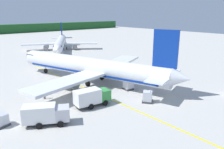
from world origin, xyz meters
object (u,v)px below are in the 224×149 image
at_px(airliner_foreground, 91,67).
at_px(cargo_container_far, 1,120).
at_px(cargo_container_near, 148,97).
at_px(crew_loader_left, 44,93).
at_px(crew_marshaller, 126,78).
at_px(cargo_container_mid, 128,85).
at_px(service_truck_baggage, 92,97).
at_px(airliner_mid_apron, 60,43).
at_px(service_truck_fuel, 46,114).

xyz_separation_m(airliner_foreground, cargo_container_far, (-20.39, -7.74, -2.53)).
xyz_separation_m(cargo_container_near, crew_loader_left, (-12.58, 12.70, 0.09)).
height_order(cargo_container_near, crew_loader_left, cargo_container_near).
relative_size(cargo_container_near, crew_marshaller, 1.42).
bearing_deg(crew_marshaller, airliner_foreground, 138.86).
height_order(airliner_foreground, cargo_container_near, airliner_foreground).
relative_size(airliner_foreground, crew_marshaller, 24.44).
bearing_deg(airliner_foreground, cargo_container_mid, -72.42).
xyz_separation_m(cargo_container_far, crew_marshaller, (26.00, 2.85, 0.12)).
relative_size(airliner_foreground, cargo_container_mid, 20.53).
bearing_deg(service_truck_baggage, crew_marshaller, 22.61).
bearing_deg(airliner_foreground, crew_marshaller, -41.14).
distance_m(cargo_container_far, crew_marshaller, 26.15).
distance_m(airliner_foreground, airliner_mid_apron, 45.19).
xyz_separation_m(cargo_container_near, cargo_container_mid, (2.01, 6.64, -0.03)).
height_order(airliner_mid_apron, service_truck_baggage, airliner_mid_apron).
distance_m(airliner_foreground, cargo_container_mid, 9.26).
height_order(airliner_foreground, crew_marshaller, airliner_foreground).
relative_size(airliner_mid_apron, cargo_container_near, 13.78).
height_order(cargo_container_near, cargo_container_mid, cargo_container_near).
xyz_separation_m(service_truck_fuel, crew_marshaller, (21.27, 6.38, -0.59)).
bearing_deg(cargo_container_near, cargo_container_mid, 73.13).
relative_size(airliner_foreground, service_truck_fuel, 6.45).
height_order(cargo_container_far, crew_loader_left, cargo_container_far).
bearing_deg(cargo_container_near, cargo_container_far, 160.62).
distance_m(airliner_mid_apron, crew_loader_left, 52.62).
bearing_deg(airliner_mid_apron, service_truck_baggage, -113.35).
distance_m(airliner_foreground, service_truck_fuel, 19.39).
height_order(service_truck_fuel, crew_loader_left, service_truck_fuel).
xyz_separation_m(cargo_container_mid, crew_loader_left, (-14.60, 6.05, 0.12)).
relative_size(service_truck_baggage, cargo_container_near, 2.59).
bearing_deg(service_truck_fuel, cargo_container_far, 143.19).
relative_size(cargo_container_far, crew_loader_left, 1.12).
relative_size(cargo_container_near, cargo_container_mid, 1.19).
distance_m(cargo_container_near, crew_marshaller, 11.38).
bearing_deg(crew_loader_left, cargo_container_mid, -22.52).
height_order(cargo_container_mid, crew_loader_left, cargo_container_mid).
height_order(service_truck_fuel, cargo_container_far, service_truck_fuel).
height_order(service_truck_baggage, cargo_container_near, service_truck_baggage).
xyz_separation_m(airliner_foreground, crew_loader_left, (-11.90, -2.45, -2.34)).
relative_size(airliner_foreground, airliner_mid_apron, 1.25).
bearing_deg(crew_marshaller, crew_loader_left, 172.06).
relative_size(cargo_container_near, cargo_container_far, 1.19).
distance_m(service_truck_fuel, crew_marshaller, 22.22).
height_order(cargo_container_near, cargo_container_far, cargo_container_near).
bearing_deg(crew_loader_left, cargo_container_far, -148.08).
xyz_separation_m(service_truck_fuel, cargo_container_far, (-4.72, 3.53, -0.71)).
xyz_separation_m(airliner_mid_apron, cargo_container_far, (-35.83, -50.21, -2.09)).
bearing_deg(service_truck_baggage, airliner_mid_apron, 66.65).
xyz_separation_m(crew_marshaller, crew_loader_left, (-17.51, 2.44, 0.07)).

